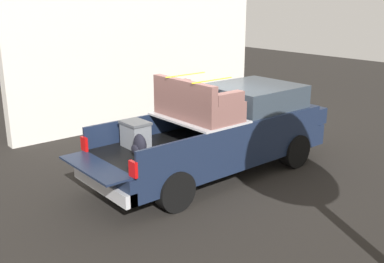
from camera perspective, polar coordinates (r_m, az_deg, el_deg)
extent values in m
plane|color=black|center=(10.17, 2.61, -5.32)|extent=(40.00, 40.00, 0.00)
cube|color=#162138|center=(9.96, 2.65, -2.07)|extent=(5.50, 1.92, 0.48)
cube|color=black|center=(9.14, -2.89, -2.07)|extent=(2.80, 1.80, 0.04)
cube|color=#162138|center=(9.80, -6.19, 0.55)|extent=(2.80, 0.06, 0.50)
cube|color=#162138|center=(8.38, 0.93, -2.15)|extent=(2.80, 0.06, 0.50)
cube|color=#162138|center=(9.92, 3.42, 0.82)|extent=(0.06, 1.80, 0.50)
cube|color=#162138|center=(8.31, -12.17, -4.41)|extent=(0.55, 1.80, 0.04)
cube|color=#B2B2B7|center=(9.46, 0.81, 1.76)|extent=(1.25, 1.92, 0.04)
cube|color=#162138|center=(10.74, 8.02, 1.91)|extent=(2.30, 1.92, 0.50)
cube|color=#2D3842|center=(10.55, 7.76, 4.48)|extent=(1.94, 1.76, 0.51)
cube|color=#162138|center=(11.76, 12.45, 2.68)|extent=(0.40, 1.82, 0.38)
cube|color=#B2B2B7|center=(8.52, -11.09, -6.57)|extent=(0.24, 1.92, 0.24)
cube|color=red|center=(9.11, -13.43, -1.54)|extent=(0.06, 0.20, 0.28)
cube|color=red|center=(7.65, -7.43, -4.74)|extent=(0.06, 0.20, 0.28)
cylinder|color=black|center=(11.79, 6.03, -0.27)|extent=(0.78, 0.30, 0.78)
cylinder|color=black|center=(10.70, 12.79, -2.37)|extent=(0.78, 0.30, 0.78)
cylinder|color=black|center=(9.71, -8.59, -4.13)|extent=(0.78, 0.30, 0.78)
cylinder|color=black|center=(8.36, -2.20, -7.47)|extent=(0.78, 0.30, 0.78)
cube|color=slate|center=(9.12, -7.12, -0.50)|extent=(0.40, 0.55, 0.48)
cube|color=#505359|center=(9.05, -7.19, 1.12)|extent=(0.44, 0.59, 0.05)
ellipsoid|color=black|center=(8.59, -6.59, -1.73)|extent=(0.20, 0.34, 0.44)
ellipsoid|color=black|center=(8.56, -7.19, -2.29)|extent=(0.09, 0.24, 0.19)
cube|color=brown|center=(9.41, 0.82, 3.11)|extent=(0.95, 1.85, 0.42)
cube|color=brown|center=(9.07, -1.06, 5.26)|extent=(0.16, 1.85, 0.40)
cube|color=brown|center=(10.00, -2.06, 5.79)|extent=(0.71, 0.20, 0.22)
cube|color=brown|center=(8.78, 4.61, 4.21)|extent=(0.71, 0.20, 0.22)
cube|color=yellow|center=(9.60, -0.80, 7.16)|extent=(1.05, 0.03, 0.02)
cube|color=yellow|center=(8.97, 2.58, 6.48)|extent=(1.05, 0.03, 0.02)
cube|color=silver|center=(14.20, -6.09, 9.67)|extent=(8.60, 0.36, 4.19)
cylinder|color=#1E592D|center=(14.22, 2.59, 3.00)|extent=(0.56, 0.56, 0.90)
cylinder|color=#1E592D|center=(14.11, 2.61, 4.94)|extent=(0.60, 0.60, 0.08)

